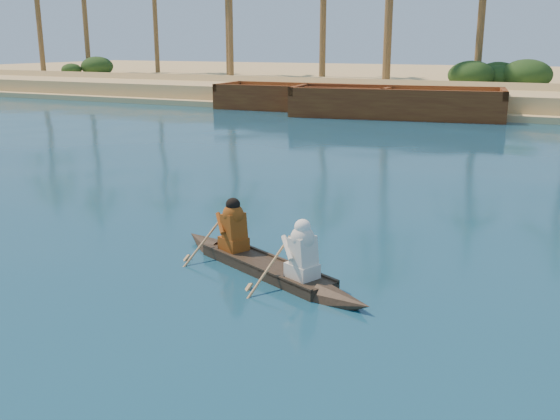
% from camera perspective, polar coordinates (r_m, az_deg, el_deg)
% --- Properties ---
extents(canoe, '(5.02, 2.74, 1.43)m').
position_cam_1_polar(canoe, '(11.69, -1.31, -4.41)').
color(canoe, '#382A1E').
rests_on(canoe, ground).
extents(barge_left, '(11.44, 4.30, 1.88)m').
position_cam_1_polar(barge_left, '(40.61, 2.25, 10.07)').
color(barge_left, brown).
rests_on(barge_left, ground).
extents(barge_mid, '(12.45, 5.80, 2.00)m').
position_cam_1_polar(barge_mid, '(37.24, 10.59, 9.45)').
color(barge_mid, brown).
rests_on(barge_mid, ground).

